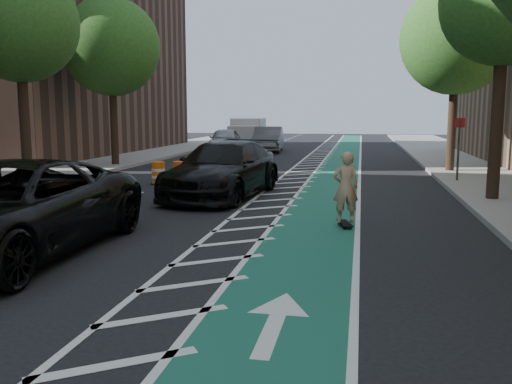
% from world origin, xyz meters
% --- Properties ---
extents(ground, '(120.00, 120.00, 0.00)m').
position_xyz_m(ground, '(0.00, 0.00, 0.00)').
color(ground, black).
rests_on(ground, ground).
extents(bike_lane, '(2.00, 90.00, 0.01)m').
position_xyz_m(bike_lane, '(3.00, 10.00, 0.01)').
color(bike_lane, '#1A5B52').
rests_on(bike_lane, ground).
extents(buffer_strip, '(1.40, 90.00, 0.01)m').
position_xyz_m(buffer_strip, '(1.50, 10.00, 0.01)').
color(buffer_strip, silver).
rests_on(buffer_strip, ground).
extents(sidewalk_left, '(5.00, 90.00, 0.15)m').
position_xyz_m(sidewalk_left, '(-9.50, 10.00, 0.07)').
color(sidewalk_left, gray).
rests_on(sidewalk_left, ground).
extents(curb_right, '(0.12, 90.00, 0.16)m').
position_xyz_m(curb_right, '(7.05, 10.00, 0.08)').
color(curb_right, gray).
rests_on(curb_right, ground).
extents(curb_left, '(0.12, 90.00, 0.16)m').
position_xyz_m(curb_left, '(-7.05, 10.00, 0.08)').
color(curb_left, gray).
rests_on(curb_left, ground).
extents(building_left_far, '(14.00, 22.00, 18.00)m').
position_xyz_m(building_left_far, '(-17.50, 24.00, 9.00)').
color(building_left_far, brown).
rests_on(building_left_far, ground).
extents(tree_r_c, '(4.20, 4.20, 7.90)m').
position_xyz_m(tree_r_c, '(7.90, 8.00, 5.77)').
color(tree_r_c, '#382619').
rests_on(tree_r_c, ground).
extents(tree_l_c, '(4.20, 4.20, 7.90)m').
position_xyz_m(tree_l_c, '(-7.90, 8.00, 5.77)').
color(tree_l_c, '#382619').
rests_on(tree_l_c, ground).
extents(tree_r_d, '(4.20, 4.20, 7.90)m').
position_xyz_m(tree_r_d, '(7.90, 16.00, 5.77)').
color(tree_r_d, '#382619').
rests_on(tree_r_d, ground).
extents(tree_l_d, '(4.20, 4.20, 7.90)m').
position_xyz_m(tree_l_d, '(-7.90, 16.00, 5.77)').
color(tree_l_d, '#382619').
rests_on(tree_l_d, ground).
extents(sign_post, '(0.35, 0.08, 2.47)m').
position_xyz_m(sign_post, '(7.60, 12.00, 1.35)').
color(sign_post, '#4C4C4C').
rests_on(sign_post, ground).
extents(skateboard, '(0.42, 0.83, 0.11)m').
position_xyz_m(skateboard, '(3.70, 3.41, 0.09)').
color(skateboard, black).
rests_on(skateboard, ground).
extents(skateboarder, '(0.69, 0.54, 1.68)m').
position_xyz_m(skateboarder, '(3.70, 3.41, 0.95)').
color(skateboarder, tan).
rests_on(skateboarder, skateboard).
extents(suv_near, '(3.00, 6.45, 1.79)m').
position_xyz_m(suv_near, '(-2.40, -0.44, 0.89)').
color(suv_near, black).
rests_on(suv_near, ground).
extents(suv_far, '(3.15, 6.31, 1.76)m').
position_xyz_m(suv_far, '(-0.29, 7.50, 0.88)').
color(suv_far, black).
rests_on(suv_far, ground).
extents(car_silver, '(2.49, 5.02, 1.64)m').
position_xyz_m(car_silver, '(-5.04, 26.40, 0.82)').
color(car_silver, '#9F9EA4').
rests_on(car_silver, ground).
extents(car_grey, '(2.29, 5.35, 1.71)m').
position_xyz_m(car_grey, '(-2.22, 27.31, 0.86)').
color(car_grey, slate).
rests_on(car_grey, ground).
extents(box_truck, '(2.57, 5.36, 2.19)m').
position_xyz_m(box_truck, '(-5.03, 33.72, 1.01)').
color(box_truck, silver).
rests_on(box_truck, ground).
extents(barrel_a, '(0.70, 0.70, 0.96)m').
position_xyz_m(barrel_a, '(-2.24, 9.00, 0.45)').
color(barrel_a, '#FA4C0D').
rests_on(barrel_a, ground).
extents(barrel_b, '(0.62, 0.62, 0.84)m').
position_xyz_m(barrel_b, '(-3.43, 9.88, 0.40)').
color(barrel_b, orange).
rests_on(barrel_b, ground).
extents(barrel_c, '(0.65, 0.65, 0.89)m').
position_xyz_m(barrel_c, '(-4.00, 18.70, 0.42)').
color(barrel_c, '#FB580D').
rests_on(barrel_c, ground).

